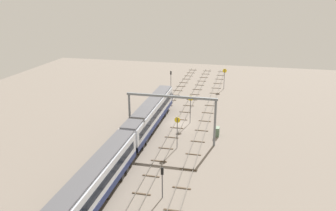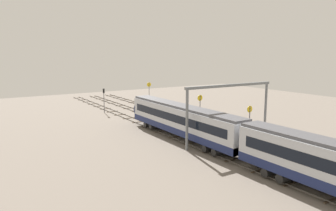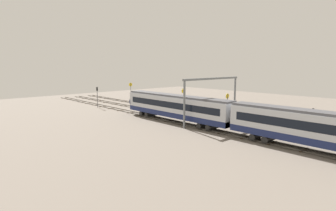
# 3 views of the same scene
# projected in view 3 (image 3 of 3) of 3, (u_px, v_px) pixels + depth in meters

# --- Properties ---
(ground_plane) EXTENTS (111.98, 111.98, 0.00)m
(ground_plane) POSITION_uv_depth(u_px,v_px,m) (179.00, 116.00, 54.86)
(ground_plane) COLOR slate
(track_near_foreground) EXTENTS (95.98, 2.40, 0.16)m
(track_near_foreground) POSITION_uv_depth(u_px,v_px,m) (194.00, 113.00, 57.94)
(track_near_foreground) COLOR #59544C
(track_near_foreground) RESTS_ON ground
(track_second_near) EXTENTS (95.98, 2.40, 0.16)m
(track_second_near) POSITION_uv_depth(u_px,v_px,m) (179.00, 116.00, 54.85)
(track_second_near) COLOR #59544C
(track_second_near) RESTS_ON ground
(track_with_train) EXTENTS (95.98, 2.40, 0.16)m
(track_with_train) POSITION_uv_depth(u_px,v_px,m) (162.00, 119.00, 51.75)
(track_with_train) COLOR #59544C
(track_with_train) RESTS_ON ground
(train) EXTENTS (50.40, 3.24, 4.80)m
(train) POSITION_uv_depth(u_px,v_px,m) (230.00, 117.00, 40.23)
(train) COLOR #B7BCC6
(train) RESTS_ON ground
(overhead_gantry) EXTENTS (0.40, 14.90, 8.05)m
(overhead_gantry) POSITION_uv_depth(u_px,v_px,m) (212.00, 90.00, 48.29)
(overhead_gantry) COLOR slate
(overhead_gantry) RESTS_ON ground
(speed_sign_near_foreground) EXTENTS (0.14, 1.05, 5.28)m
(speed_sign_near_foreground) POSITION_uv_depth(u_px,v_px,m) (131.00, 89.00, 77.85)
(speed_sign_near_foreground) COLOR #4C4C51
(speed_sign_near_foreground) RESTS_ON ground
(speed_sign_mid_trackside) EXTENTS (0.14, 0.91, 5.27)m
(speed_sign_mid_trackside) POSITION_uv_depth(u_px,v_px,m) (227.00, 104.00, 48.01)
(speed_sign_mid_trackside) COLOR #4C4C51
(speed_sign_mid_trackside) RESTS_ON ground
(speed_sign_far_trackside) EXTENTS (0.14, 0.97, 5.45)m
(speed_sign_far_trackside) POSITION_uv_depth(u_px,v_px,m) (183.00, 98.00, 56.24)
(speed_sign_far_trackside) COLOR #4C4C51
(speed_sign_far_trackside) RESTS_ON ground
(signal_light_trackside_approach) EXTENTS (0.31, 0.32, 4.13)m
(signal_light_trackside_approach) POSITION_uv_depth(u_px,v_px,m) (312.00, 118.00, 38.69)
(signal_light_trackside_approach) COLOR #4C4C51
(signal_light_trackside_approach) RESTS_ON ground
(signal_light_trackside_departure) EXTENTS (0.31, 0.32, 5.01)m
(signal_light_trackside_departure) POSITION_uv_depth(u_px,v_px,m) (97.00, 94.00, 65.93)
(signal_light_trackside_departure) COLOR #4C4C51
(signal_light_trackside_departure) RESTS_ON ground
(relay_cabinet) EXTENTS (1.32, 0.61, 1.56)m
(relay_cabinet) POSITION_uv_depth(u_px,v_px,m) (218.00, 111.00, 56.93)
(relay_cabinet) COLOR #597259
(relay_cabinet) RESTS_ON ground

